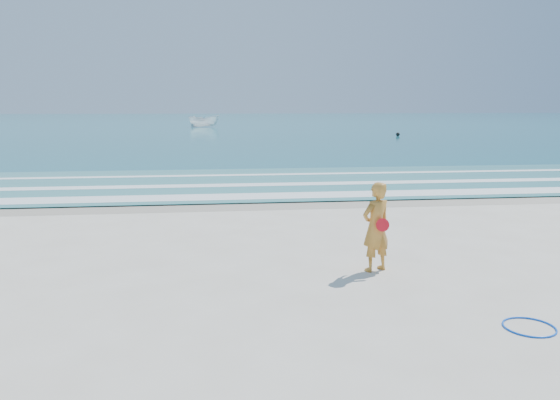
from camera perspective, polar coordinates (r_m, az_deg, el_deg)
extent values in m
plane|color=silver|center=(10.10, 1.80, -9.54)|extent=(400.00, 400.00, 0.00)
cube|color=#B2A893|center=(18.77, -2.41, -0.40)|extent=(400.00, 2.40, 0.00)
cube|color=#19727F|center=(114.47, -6.37, 8.20)|extent=(400.00, 190.00, 0.04)
cube|color=#59B7AD|center=(23.69, -3.40, 1.86)|extent=(400.00, 10.00, 0.01)
cube|color=white|center=(20.04, -2.72, 0.41)|extent=(400.00, 1.40, 0.01)
cube|color=white|center=(22.90, -3.27, 1.60)|extent=(400.00, 0.90, 0.01)
cube|color=white|center=(26.16, -3.75, 2.64)|extent=(400.00, 0.60, 0.01)
torus|color=blue|center=(9.37, 24.59, -11.97)|extent=(0.98, 0.98, 0.03)
imported|color=white|center=(83.09, -7.94, 8.17)|extent=(4.96, 2.94, 1.80)
sphere|color=black|center=(59.89, 12.22, 6.73)|extent=(0.41, 0.41, 0.41)
imported|color=#C37F2D|center=(11.25, 10.00, -2.79)|extent=(0.79, 0.68, 1.84)
cylinder|color=red|center=(11.08, 10.68, -2.58)|extent=(0.27, 0.08, 0.27)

